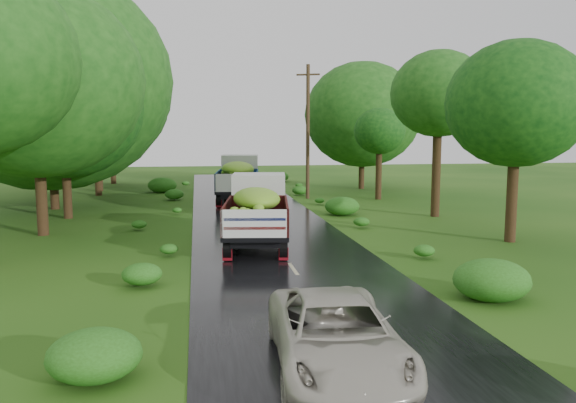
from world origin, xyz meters
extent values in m
plane|color=#19430E|center=(0.00, 0.00, 0.00)|extent=(120.00, 120.00, 0.00)
cube|color=black|center=(0.00, 5.00, 0.01)|extent=(6.50, 80.00, 0.02)
cube|color=#BFB78C|center=(0.00, -4.00, 0.02)|extent=(0.12, 1.60, 0.00)
cube|color=#BFB78C|center=(0.00, 0.00, 0.02)|extent=(0.12, 1.60, 0.00)
cube|color=#BFB78C|center=(0.00, 4.00, 0.02)|extent=(0.12, 1.60, 0.00)
cube|color=#BFB78C|center=(0.00, 8.00, 0.02)|extent=(0.12, 1.60, 0.00)
cube|color=#BFB78C|center=(0.00, 12.00, 0.02)|extent=(0.12, 1.60, 0.00)
cube|color=#BFB78C|center=(0.00, 16.00, 0.02)|extent=(0.12, 1.60, 0.00)
cube|color=#BFB78C|center=(0.00, 20.00, 0.02)|extent=(0.12, 1.60, 0.00)
cube|color=#BFB78C|center=(0.00, 24.00, 0.02)|extent=(0.12, 1.60, 0.00)
cube|color=#BFB78C|center=(0.00, 28.00, 0.02)|extent=(0.12, 1.60, 0.00)
cube|color=#BFB78C|center=(0.00, 32.00, 0.02)|extent=(0.12, 1.60, 0.00)
cube|color=#BFB78C|center=(0.00, 36.00, 0.02)|extent=(0.12, 1.60, 0.00)
cube|color=#BFB78C|center=(0.00, 40.00, 0.02)|extent=(0.12, 1.60, 0.00)
cube|color=black|center=(-0.74, 7.81, 0.64)|extent=(2.44, 5.73, 0.28)
cylinder|color=black|center=(-1.41, 9.94, 0.49)|extent=(0.41, 1.01, 0.99)
cylinder|color=black|center=(0.49, 9.67, 0.49)|extent=(0.41, 1.01, 0.99)
cylinder|color=black|center=(-1.86, 6.69, 0.49)|extent=(0.41, 1.01, 0.99)
cylinder|color=black|center=(0.04, 6.43, 0.49)|extent=(0.41, 1.01, 0.99)
cylinder|color=black|center=(-1.99, 5.69, 0.49)|extent=(0.41, 1.01, 0.99)
cylinder|color=black|center=(-0.10, 5.43, 0.49)|extent=(0.41, 1.01, 0.99)
cube|color=maroon|center=(-2.04, 5.36, 0.28)|extent=(0.34, 0.08, 0.44)
cube|color=maroon|center=(-0.15, 5.09, 0.28)|extent=(0.34, 0.08, 0.44)
cube|color=silver|center=(-0.43, 10.00, 1.71)|extent=(2.41, 2.15, 1.87)
cube|color=black|center=(-0.88, 6.78, 0.86)|extent=(2.82, 4.51, 0.16)
cube|color=#4D0D12|center=(-1.96, 6.93, 1.40)|extent=(0.66, 4.21, 0.94)
cube|color=#4D0D12|center=(0.21, 6.63, 1.40)|extent=(0.66, 4.21, 0.94)
cube|color=#4D0D12|center=(-0.59, 8.84, 1.40)|extent=(2.26, 0.39, 0.94)
cube|color=silver|center=(-1.16, 4.72, 1.40)|extent=(2.26, 0.39, 0.94)
ellipsoid|color=#5D8E19|center=(-0.88, 6.78, 1.99)|extent=(2.37, 3.79, 0.99)
cube|color=black|center=(-0.42, 21.75, 0.69)|extent=(2.54, 6.19, 0.30)
cylinder|color=black|center=(-1.19, 24.04, 0.53)|extent=(0.42, 1.10, 1.07)
cylinder|color=black|center=(0.87, 23.80, 0.53)|extent=(0.42, 1.10, 1.07)
cylinder|color=black|center=(-1.61, 20.51, 0.53)|extent=(0.42, 1.10, 1.07)
cylinder|color=black|center=(0.45, 20.26, 0.53)|extent=(0.42, 1.10, 1.07)
cylinder|color=black|center=(-1.74, 19.42, 0.53)|extent=(0.42, 1.10, 1.07)
cylinder|color=black|center=(0.32, 19.18, 0.53)|extent=(0.42, 1.10, 1.07)
cube|color=maroon|center=(-1.78, 19.06, 0.30)|extent=(0.37, 0.09, 0.48)
cube|color=maroon|center=(0.28, 18.82, 0.30)|extent=(0.37, 0.09, 0.48)
cube|color=silver|center=(-0.14, 24.13, 1.86)|extent=(2.58, 2.29, 2.03)
cube|color=black|center=(-0.55, 20.63, 0.93)|extent=(2.98, 4.85, 0.17)
cube|color=navy|center=(-1.73, 20.77, 1.52)|extent=(0.63, 4.57, 1.02)
cube|color=navy|center=(0.63, 20.49, 1.52)|extent=(0.63, 4.57, 1.02)
cube|color=navy|center=(-0.28, 22.87, 1.52)|extent=(2.45, 0.37, 1.02)
cube|color=silver|center=(-0.82, 18.39, 1.52)|extent=(2.45, 0.37, 1.02)
ellipsoid|color=#5D8E19|center=(-0.55, 20.63, 2.16)|extent=(2.50, 4.08, 1.07)
imported|color=beige|center=(-0.55, -3.76, 0.69)|extent=(2.55, 4.99, 1.35)
cylinder|color=#382616|center=(4.25, 22.95, 4.37)|extent=(0.31, 0.31, 8.75)
cube|color=#382616|center=(4.25, 22.95, 8.09)|extent=(1.46, 0.68, 0.11)
cylinder|color=black|center=(-9.56, 11.68, 3.69)|extent=(0.46, 0.46, 7.39)
ellipsoid|color=#0B3B0F|center=(-9.56, 11.68, 6.50)|extent=(4.24, 4.24, 3.82)
cylinder|color=black|center=(-9.55, 16.47, 3.19)|extent=(0.43, 0.43, 6.39)
ellipsoid|color=#0B3B0F|center=(-9.55, 16.47, 5.62)|extent=(3.98, 3.98, 3.58)
cylinder|color=black|center=(-11.06, 20.21, 4.11)|extent=(0.48, 0.48, 8.23)
ellipsoid|color=#0B3B0F|center=(-11.06, 20.21, 7.24)|extent=(5.23, 5.23, 4.71)
cylinder|color=black|center=(-9.77, 27.04, 3.57)|extent=(0.45, 0.45, 7.14)
ellipsoid|color=#0B3B0F|center=(-9.77, 27.04, 6.29)|extent=(3.54, 3.54, 3.18)
cylinder|color=black|center=(-10.20, 30.14, 4.43)|extent=(0.49, 0.49, 8.86)
ellipsoid|color=#0B3B0F|center=(-10.20, 30.14, 7.80)|extent=(4.61, 4.61, 4.15)
cylinder|color=black|center=(-10.04, 36.19, 3.71)|extent=(0.46, 0.46, 7.42)
ellipsoid|color=#0B3B0F|center=(-10.04, 36.19, 6.53)|extent=(4.37, 4.37, 3.93)
cylinder|color=black|center=(9.42, 7.13, 3.12)|extent=(0.43, 0.43, 6.24)
ellipsoid|color=#164912|center=(9.42, 7.13, 5.49)|extent=(3.33, 3.33, 2.99)
cylinder|color=black|center=(9.28, 14.06, 3.61)|extent=(0.45, 0.45, 7.21)
ellipsoid|color=#164912|center=(9.28, 14.06, 6.35)|extent=(3.14, 3.14, 2.82)
cylinder|color=black|center=(8.75, 21.78, 2.53)|extent=(0.40, 0.40, 5.06)
ellipsoid|color=#164912|center=(8.75, 21.78, 4.46)|extent=(2.58, 2.58, 2.32)
cylinder|color=black|center=(9.65, 28.63, 3.25)|extent=(0.44, 0.44, 6.50)
ellipsoid|color=#164912|center=(9.65, 28.63, 5.72)|extent=(4.23, 4.23, 3.81)
camera|label=1|loc=(-3.02, -13.40, 4.40)|focal=35.00mm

